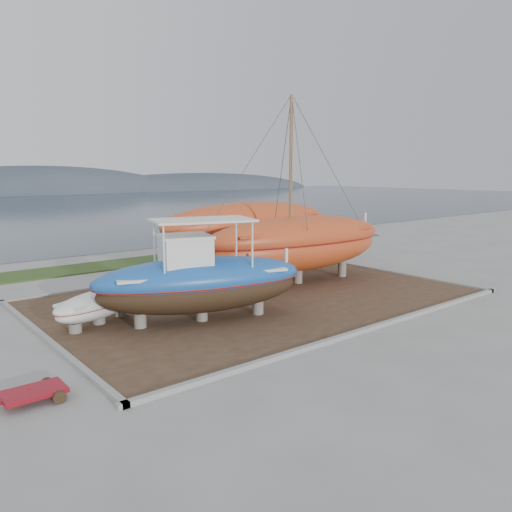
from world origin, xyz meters
TOP-DOWN VIEW (x-y plane):
  - ground at (0.00, 0.00)m, footprint 140.00×140.00m
  - dirt_patch at (0.00, 4.00)m, footprint 18.00×12.00m
  - curb_frame at (0.00, 4.00)m, footprint 18.60×12.60m
  - grass_strip at (0.00, 15.50)m, footprint 44.00×3.00m
  - blue_caique at (-3.89, 2.55)m, footprint 8.28×4.66m
  - white_dinghy at (-7.04, 4.59)m, footprint 4.19×2.95m
  - orange_sailboat at (3.32, 4.85)m, footprint 10.51×4.10m
  - orange_bare_hull at (3.82, 9.40)m, footprint 11.39×3.54m
  - red_trailer at (-10.69, -0.40)m, footprint 2.19×1.10m

SIDE VIEW (x-z plane):
  - ground at x=0.00m, z-range 0.00..0.00m
  - dirt_patch at x=0.00m, z-range 0.00..0.06m
  - grass_strip at x=0.00m, z-range 0.00..0.08m
  - curb_frame at x=0.00m, z-range 0.00..0.15m
  - red_trailer at x=-10.69m, z-range 0.00..0.31m
  - white_dinghy at x=-7.04m, z-range 0.06..1.24m
  - orange_bare_hull at x=3.82m, z-range 0.06..3.78m
  - blue_caique at x=-3.89m, z-range 0.06..3.87m
  - orange_sailboat at x=3.32m, z-range 0.06..9.10m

